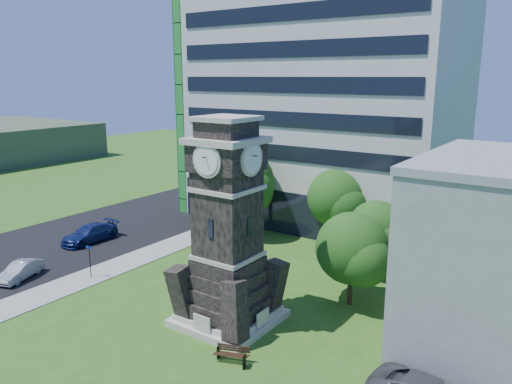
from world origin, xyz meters
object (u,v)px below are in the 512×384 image
Objects in this scene: car_street_north at (90,234)px; park_bench at (232,354)px; car_street_mid at (20,271)px; street_sign at (90,258)px; clock_tower at (228,237)px.

car_street_north is 23.38m from park_bench.
street_sign is at bearing 16.14° from car_street_mid.
car_street_north is at bearing 139.65° from park_bench.
car_street_mid is 19.18m from park_bench.
clock_tower is at bearing -8.26° from car_street_mid.
park_bench is (21.98, -7.97, -0.28)m from car_street_north.
park_bench is at bearing -12.93° from street_sign.
street_sign reaches higher than car_street_mid.
street_sign is at bearing -36.91° from car_street_north.
clock_tower reaches higher than street_sign.
clock_tower is at bearing 109.48° from park_bench.
car_street_north is (-19.13, 4.56, -4.52)m from clock_tower.
clock_tower reaches higher than car_street_north.
car_street_north is 2.11× the size of street_sign.
car_street_north is at bearing 141.01° from street_sign.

